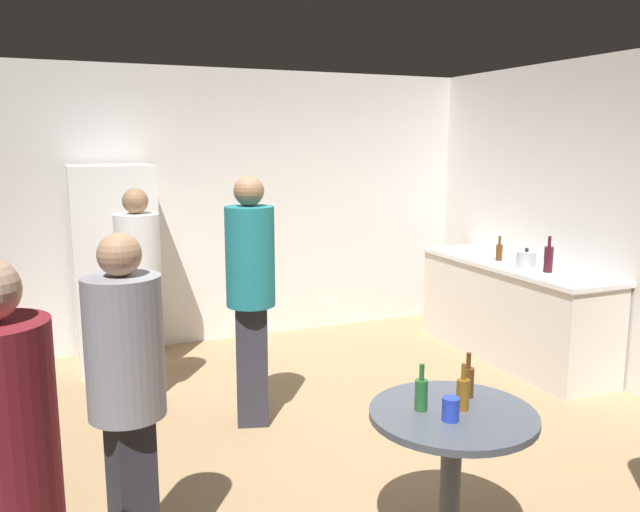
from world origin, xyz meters
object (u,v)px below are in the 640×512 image
person_in_maroon_shirt (3,480)px  person_in_gray_shirt (126,383)px  beer_bottle_on_counter (499,252)px  person_in_white_shirt (139,278)px  beer_bottle_brown (468,381)px  beer_bottle_amber (463,393)px  foreground_table (452,432)px  beer_bottle_green (421,393)px  refrigerator (115,267)px  kettle (526,259)px  wine_bottle_on_counter (548,259)px  person_in_teal_shirt (251,282)px  plastic_cup_blue (450,409)px

person_in_maroon_shirt → person_in_gray_shirt: bearing=45.3°
beer_bottle_on_counter → person_in_white_shirt: (-3.25, 0.18, -0.02)m
beer_bottle_on_counter → person_in_gray_shirt: (-3.59, -1.98, -0.04)m
beer_bottle_brown → person_in_white_shirt: person_in_white_shirt is taller
beer_bottle_amber → person_in_white_shirt: bearing=114.1°
beer_bottle_amber → person_in_maroon_shirt: size_ratio=0.14×
foreground_table → beer_bottle_green: size_ratio=3.48×
beer_bottle_on_counter → person_in_maroon_shirt: person_in_maroon_shirt is taller
person_in_maroon_shirt → refrigerator: bearing=65.3°
kettle → beer_bottle_brown: bearing=-136.2°
wine_bottle_on_counter → person_in_maroon_shirt: (-4.08, -2.14, -0.04)m
beer_bottle_amber → person_in_white_shirt: 2.83m
beer_bottle_amber → kettle: bearing=44.0°
beer_bottle_brown → beer_bottle_on_counter: bearing=48.9°
kettle → person_in_teal_shirt: person_in_teal_shirt is taller
beer_bottle_brown → plastic_cup_blue: 0.32m
beer_bottle_on_counter → wine_bottle_on_counter: bearing=-87.1°
person_in_gray_shirt → person_in_teal_shirt: 1.70m
foreground_table → refrigerator: bearing=109.1°
kettle → beer_bottle_on_counter: bearing=91.5°
wine_bottle_on_counter → beer_bottle_green: bearing=-143.5°
foreground_table → person_in_maroon_shirt: person_in_maroon_shirt is taller
wine_bottle_on_counter → person_in_gray_shirt: size_ratio=0.19×
foreground_table → beer_bottle_brown: size_ratio=3.48×
beer_bottle_amber → person_in_gray_shirt: (-1.49, 0.41, 0.13)m
beer_bottle_brown → plastic_cup_blue: size_ratio=2.09×
refrigerator → person_in_gray_shirt: bearing=-94.6°
person_in_teal_shirt → person_in_white_shirt: person_in_teal_shirt is taller
wine_bottle_on_counter → beer_bottle_green: wine_bottle_on_counter is taller
foreground_table → person_in_maroon_shirt: size_ratio=0.48×
beer_bottle_amber → person_in_white_shirt: size_ratio=0.14×
wine_bottle_on_counter → plastic_cup_blue: bearing=-140.4°
foreground_table → person_in_white_shirt: (-1.10, 2.58, 0.34)m
foreground_table → beer_bottle_green: (-0.13, 0.07, 0.19)m
refrigerator → beer_bottle_on_counter: size_ratio=7.83×
beer_bottle_brown → person_in_gray_shirt: 1.64m
refrigerator → plastic_cup_blue: 3.71m
beer_bottle_amber → beer_bottle_green: bearing=159.2°
wine_bottle_on_counter → beer_bottle_brown: size_ratio=1.35×
refrigerator → wine_bottle_on_counter: bearing=-26.3°
foreground_table → person_in_gray_shirt: person_in_gray_shirt is taller
person_in_maroon_shirt → beer_bottle_amber: bearing=-4.0°
foreground_table → beer_bottle_amber: bearing=1.6°
plastic_cup_blue → beer_bottle_brown: bearing=39.9°
beer_bottle_brown → person_in_maroon_shirt: person_in_maroon_shirt is taller
plastic_cup_blue → person_in_gray_shirt: (-1.37, 0.50, 0.15)m
beer_bottle_green → person_in_teal_shirt: (-0.32, 1.72, 0.22)m
wine_bottle_on_counter → person_in_teal_shirt: bearing=180.0°
wine_bottle_on_counter → person_in_teal_shirt: (-2.63, 0.00, 0.02)m
foreground_table → person_in_gray_shirt: 1.53m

